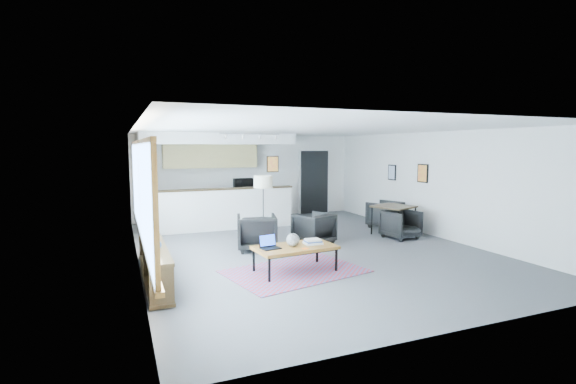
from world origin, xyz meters
name	(u,v)px	position (x,y,z in m)	size (l,w,h in m)	color
room	(307,190)	(0.00, 0.00, 1.30)	(7.02, 9.02, 2.62)	#48484A
window	(140,193)	(-3.46, -0.90, 1.46)	(0.10, 5.95, 1.66)	#8CBFFF
console	(154,261)	(-3.30, -1.05, 0.33)	(0.35, 3.00, 0.80)	black
kitchenette	(215,176)	(-1.20, 3.71, 1.38)	(4.20, 1.96, 2.60)	white
doorway	(314,181)	(2.30, 4.42, 1.07)	(1.10, 0.12, 2.15)	black
track_light	(251,135)	(-0.59, 2.20, 2.53)	(1.60, 0.07, 0.15)	silver
wall_art_lower	(423,173)	(3.47, 0.40, 1.55)	(0.03, 0.38, 0.48)	black
wall_art_upper	(392,172)	(3.47, 1.70, 1.50)	(0.03, 0.34, 0.44)	black
kilim_rug	(295,271)	(-0.93, -1.53, 0.01)	(2.64, 2.07, 0.01)	#5D314A
coffee_table	(295,248)	(-0.93, -1.53, 0.43)	(1.50, 0.90, 0.47)	brown
laptop	(269,244)	(-1.40, -1.49, 0.54)	(0.36, 0.32, 0.23)	black
ceramic_pot	(293,240)	(-0.97, -1.54, 0.59)	(0.24, 0.24, 0.24)	gray
book_stack	(313,242)	(-0.56, -1.50, 0.51)	(0.32, 0.26, 0.10)	silver
coaster	(305,249)	(-0.84, -1.77, 0.47)	(0.14, 0.14, 0.01)	#E5590C
armchair_left	(257,230)	(-1.06, 0.27, 0.42)	(0.82, 0.77, 0.85)	black
armchair_right	(314,227)	(0.32, 0.31, 0.39)	(0.76, 0.72, 0.79)	black
floor_lamp	(263,184)	(-0.63, 1.11, 1.35)	(0.50, 0.50, 1.55)	black
dining_table	(394,208)	(2.65, 0.47, 0.67)	(1.13, 1.13, 0.74)	black
dining_chair_near	(401,225)	(2.54, 0.03, 0.33)	(0.63, 0.59, 0.65)	black
dining_chair_far	(385,215)	(3.00, 1.33, 0.35)	(0.67, 0.63, 0.69)	black
microwave	(244,183)	(-0.23, 4.15, 1.13)	(0.59, 0.33, 0.40)	black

